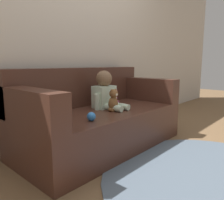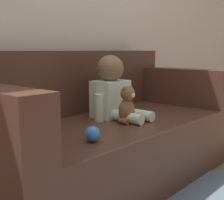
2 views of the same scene
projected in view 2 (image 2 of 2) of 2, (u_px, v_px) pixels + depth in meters
The scene contains 6 objects.
ground_plane at pixel (108, 181), 1.95m from camera, with size 12.00×12.00×0.00m, color brown.
couch at pixel (101, 134), 1.94m from camera, with size 1.72×0.83×0.81m.
person_baby at pixel (113, 92), 1.92m from camera, with size 0.31×0.36×0.39m.
teddy_bear_brown at pixel (127, 106), 1.79m from camera, with size 0.13×0.10×0.21m.
plush_toy_side at pixel (125, 97), 2.21m from camera, with size 0.10×0.08×0.18m.
toy_ball at pixel (92, 134), 1.42m from camera, with size 0.07×0.07×0.07m.
Camera 2 is at (-1.37, -1.24, 0.81)m, focal length 50.00 mm.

